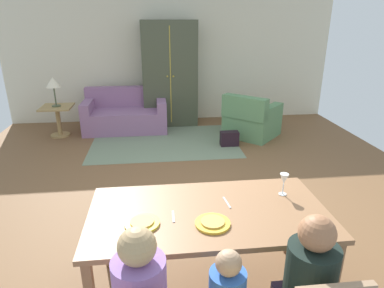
{
  "coord_description": "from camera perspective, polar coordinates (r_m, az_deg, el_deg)",
  "views": [
    {
      "loc": [
        -0.39,
        -3.65,
        2.12
      ],
      "look_at": [
        -0.01,
        -0.3,
        0.85
      ],
      "focal_mm": 31.28,
      "sensor_mm": 36.0,
      "label": 1
    }
  ],
  "objects": [
    {
      "name": "ground_plane",
      "position": [
        4.69,
        -1.03,
        -6.4
      ],
      "size": [
        6.89,
        6.22,
        0.02
      ],
      "primitive_type": "cube",
      "color": "brown"
    },
    {
      "name": "back_wall",
      "position": [
        7.37,
        -3.58,
        14.59
      ],
      "size": [
        6.89,
        0.1,
        2.7
      ],
      "primitive_type": "cube",
      "color": "beige",
      "rests_on": "ground_plane"
    },
    {
      "name": "dining_table",
      "position": [
        2.61,
        2.81,
        -12.63
      ],
      "size": [
        1.8,
        0.93,
        0.76
      ],
      "color": "#956744",
      "rests_on": "ground_plane"
    },
    {
      "name": "plate_near_man",
      "position": [
        2.44,
        -8.51,
        -13.2
      ],
      "size": [
        0.25,
        0.25,
        0.02
      ],
      "primitive_type": "cylinder",
      "color": "yellow",
      "rests_on": "dining_table"
    },
    {
      "name": "pizza_near_man",
      "position": [
        2.43,
        -8.53,
        -12.91
      ],
      "size": [
        0.17,
        0.17,
        0.01
      ],
      "primitive_type": "cylinder",
      "color": "gold",
      "rests_on": "plate_near_man"
    },
    {
      "name": "plate_near_child",
      "position": [
        2.42,
        3.54,
        -13.36
      ],
      "size": [
        0.25,
        0.25,
        0.02
      ],
      "primitive_type": "cylinder",
      "color": "yellow",
      "rests_on": "dining_table"
    },
    {
      "name": "pizza_near_child",
      "position": [
        2.41,
        3.55,
        -13.07
      ],
      "size": [
        0.17,
        0.17,
        0.01
      ],
      "primitive_type": "cylinder",
      "color": "gold",
      "rests_on": "plate_near_child"
    },
    {
      "name": "wine_glass",
      "position": [
        2.83,
        15.41,
        -5.92
      ],
      "size": [
        0.07,
        0.07,
        0.19
      ],
      "color": "silver",
      "rests_on": "dining_table"
    },
    {
      "name": "fork",
      "position": [
        2.5,
        -3.21,
        -12.22
      ],
      "size": [
        0.02,
        0.15,
        0.01
      ],
      "primitive_type": "cube",
      "rotation": [
        0.0,
        0.0,
        -0.02
      ],
      "color": "silver",
      "rests_on": "dining_table"
    },
    {
      "name": "knife",
      "position": [
        2.68,
        5.95,
        -9.88
      ],
      "size": [
        0.03,
        0.17,
        0.01
      ],
      "primitive_type": "cube",
      "rotation": [
        0.0,
        0.0,
        0.12
      ],
      "color": "silver",
      "rests_on": "dining_table"
    },
    {
      "name": "area_rug",
      "position": [
        6.12,
        -4.74,
        0.34
      ],
      "size": [
        2.6,
        1.8,
        0.01
      ],
      "primitive_type": "cube",
      "color": "slate",
      "rests_on": "ground_plane"
    },
    {
      "name": "couch",
      "position": [
        6.87,
        -11.21,
        4.91
      ],
      "size": [
        1.61,
        0.86,
        0.82
      ],
      "color": "gray",
      "rests_on": "ground_plane"
    },
    {
      "name": "armchair",
      "position": [
        6.43,
        10.03,
        4.04
      ],
      "size": [
        1.21,
        1.21,
        0.82
      ],
      "color": "#5A8757",
      "rests_on": "ground_plane"
    },
    {
      "name": "armoire",
      "position": [
        7.02,
        -3.82,
        11.81
      ],
      "size": [
        1.1,
        0.59,
        2.1
      ],
      "color": "#424734",
      "rests_on": "ground_plane"
    },
    {
      "name": "side_table",
      "position": [
        6.83,
        -21.88,
        4.33
      ],
      "size": [
        0.56,
        0.56,
        0.58
      ],
      "color": "#A1804C",
      "rests_on": "ground_plane"
    },
    {
      "name": "table_lamp",
      "position": [
        6.69,
        -22.6,
        9.51
      ],
      "size": [
        0.26,
        0.26,
        0.54
      ],
      "color": "#424D33",
      "rests_on": "side_table"
    },
    {
      "name": "handbag",
      "position": [
        5.94,
        6.39,
        0.92
      ],
      "size": [
        0.32,
        0.16,
        0.26
      ],
      "primitive_type": "cube",
      "color": "black",
      "rests_on": "ground_plane"
    }
  ]
}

